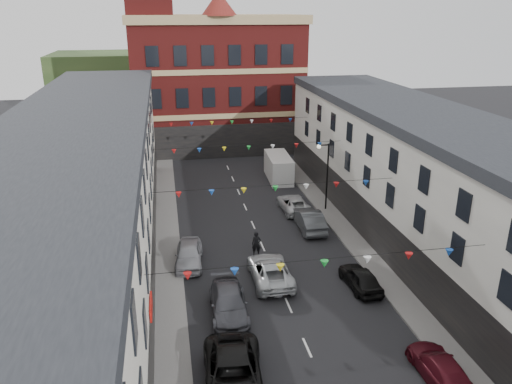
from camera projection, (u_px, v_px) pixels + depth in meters
ground at (289, 306)px, 29.58m from camera, size 160.00×160.00×0.00m
pavement_left at (170, 298)px, 30.23m from camera, size 1.80×64.00×0.15m
pavement_right at (384, 277)px, 32.57m from camera, size 1.80×64.00×0.15m
terrace_left at (72, 231)px, 26.66m from camera, size 8.40×56.00×10.70m
terrace_right at (471, 210)px, 30.84m from camera, size 8.40×56.00×9.70m
civic_building at (216, 82)px, 61.84m from camera, size 20.60×13.30×18.50m
clock_tower at (150, 25)px, 55.51m from camera, size 5.60×5.60×30.00m
distant_hill at (178, 82)px, 84.46m from camera, size 40.00×14.00×10.00m
street_lamp at (325, 168)px, 42.28m from camera, size 1.10×0.36×6.00m
car_left_c at (233, 376)px, 22.69m from camera, size 3.24×6.14×1.65m
car_left_d at (229, 303)px, 28.47m from camera, size 2.26×5.15×1.47m
car_left_e at (189, 254)px, 34.15m from camera, size 2.23×4.63×1.53m
car_right_c at (440, 368)px, 23.46m from camera, size 1.88×4.47×1.29m
car_right_d at (361, 278)px, 31.25m from camera, size 1.84×4.12×1.38m
car_right_e at (309, 220)px, 39.66m from camera, size 1.81×4.96×1.62m
car_right_f at (294, 204)px, 43.36m from camera, size 2.36×4.83×1.32m
moving_car at (270, 270)px, 32.07m from camera, size 2.44×5.26×1.46m
white_van at (279, 167)px, 51.33m from camera, size 2.46×5.79×2.52m
pedestrian at (256, 244)px, 35.33m from camera, size 0.73×0.54×1.81m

